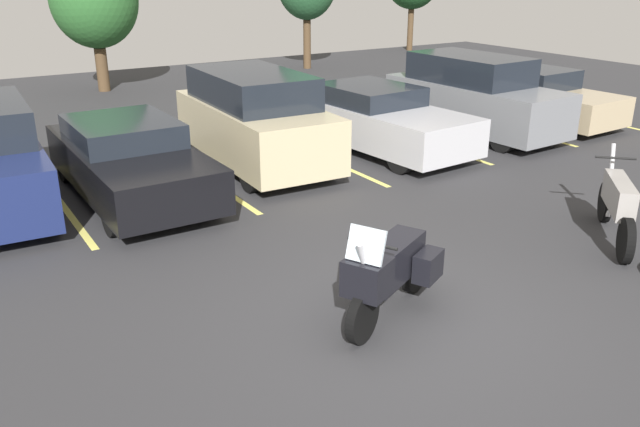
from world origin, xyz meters
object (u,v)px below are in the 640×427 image
object	(u,v)px
motorcycle_third	(617,205)
car_black	(129,160)
car_tan	(538,97)
car_grey	(474,96)
car_champagne	(255,119)
motorcycle_touring	(388,269)
car_silver	(378,119)

from	to	relation	value
motorcycle_third	car_black	world-z (taller)	car_black
car_black	car_tan	world-z (taller)	car_tan
motorcycle_third	car_tan	size ratio (longest dim) A/B	0.40
car_black	car_grey	bearing A→B (deg)	1.39
motorcycle_third	car_tan	bearing A→B (deg)	48.96
car_champagne	car_tan	world-z (taller)	car_champagne
motorcycle_touring	car_grey	distance (m)	9.86
car_tan	motorcycle_touring	bearing A→B (deg)	-147.72
car_silver	car_champagne	bearing A→B (deg)	171.99
car_champagne	motorcycle_touring	bearing A→B (deg)	-103.29
motorcycle_touring	car_tan	world-z (taller)	car_tan
car_champagne	car_black	bearing A→B (deg)	-168.17
car_black	car_grey	world-z (taller)	car_grey
motorcycle_third	car_silver	bearing A→B (deg)	89.53
motorcycle_touring	car_silver	size ratio (longest dim) A/B	0.40
motorcycle_third	car_tan	distance (m)	8.26
motorcycle_touring	motorcycle_third	size ratio (longest dim) A/B	1.10
motorcycle_touring	car_grey	bearing A→B (deg)	39.96
motorcycle_third	car_champagne	distance (m)	7.30
car_grey	car_champagne	bearing A→B (deg)	176.25
car_silver	motorcycle_third	bearing A→B (deg)	-90.47
car_black	motorcycle_touring	bearing A→B (deg)	-77.94
car_black	car_silver	bearing A→B (deg)	1.84
car_champagne	car_silver	distance (m)	3.01
motorcycle_touring	car_champagne	xyz separation A→B (m)	(1.59, 6.72, 0.35)
car_grey	car_tan	size ratio (longest dim) A/B	1.10
motorcycle_touring	car_champagne	world-z (taller)	car_champagne
car_black	car_tan	distance (m)	11.24
motorcycle_touring	car_tan	bearing A→B (deg)	32.28
car_black	car_tan	bearing A→B (deg)	0.79
car_silver	car_tan	xyz separation A→B (m)	(5.37, -0.03, -0.04)
car_champagne	motorcycle_third	bearing A→B (deg)	-66.39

